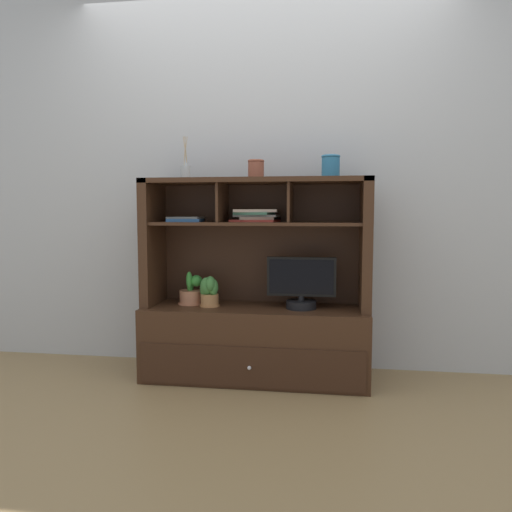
{
  "coord_description": "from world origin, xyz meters",
  "views": [
    {
      "loc": [
        0.46,
        -3.08,
        1.07
      ],
      "look_at": [
        0.0,
        0.0,
        0.78
      ],
      "focal_mm": 34.62,
      "sensor_mm": 36.0,
      "label": 1
    }
  ],
  "objects_px": {
    "tv_monitor": "(301,286)",
    "magazine_stack_centre": "(256,216)",
    "media_console": "(256,319)",
    "magazine_stack_left": "(186,219)",
    "potted_fern": "(192,293)",
    "diffuser_bottle": "(186,172)",
    "potted_orchid": "(209,291)",
    "ceramic_vase": "(256,169)",
    "accent_vase": "(331,167)"
  },
  "relations": [
    {
      "from": "tv_monitor",
      "to": "magazine_stack_centre",
      "type": "height_order",
      "value": "magazine_stack_centre"
    },
    {
      "from": "media_console",
      "to": "magazine_stack_centre",
      "type": "distance_m",
      "value": 0.66
    },
    {
      "from": "tv_monitor",
      "to": "magazine_stack_centre",
      "type": "bearing_deg",
      "value": 166.36
    },
    {
      "from": "magazine_stack_left",
      "to": "magazine_stack_centre",
      "type": "height_order",
      "value": "magazine_stack_centre"
    },
    {
      "from": "tv_monitor",
      "to": "media_console",
      "type": "bearing_deg",
      "value": 171.62
    },
    {
      "from": "potted_fern",
      "to": "diffuser_bottle",
      "type": "distance_m",
      "value": 0.79
    },
    {
      "from": "potted_orchid",
      "to": "potted_fern",
      "type": "distance_m",
      "value": 0.15
    },
    {
      "from": "potted_fern",
      "to": "magazine_stack_centre",
      "type": "relative_size",
      "value": 0.7
    },
    {
      "from": "potted_orchid",
      "to": "magazine_stack_left",
      "type": "height_order",
      "value": "magazine_stack_left"
    },
    {
      "from": "magazine_stack_centre",
      "to": "potted_fern",
      "type": "bearing_deg",
      "value": -177.65
    },
    {
      "from": "diffuser_bottle",
      "to": "ceramic_vase",
      "type": "relative_size",
      "value": 2.34
    },
    {
      "from": "magazine_stack_left",
      "to": "magazine_stack_centre",
      "type": "distance_m",
      "value": 0.45
    },
    {
      "from": "potted_fern",
      "to": "ceramic_vase",
      "type": "bearing_deg",
      "value": -2.43
    },
    {
      "from": "ceramic_vase",
      "to": "potted_orchid",
      "type": "bearing_deg",
      "value": -171.79
    },
    {
      "from": "media_console",
      "to": "diffuser_bottle",
      "type": "xyz_separation_m",
      "value": [
        -0.46,
        0.01,
        0.94
      ]
    },
    {
      "from": "potted_orchid",
      "to": "potted_fern",
      "type": "bearing_deg",
      "value": 155.7
    },
    {
      "from": "potted_orchid",
      "to": "diffuser_bottle",
      "type": "relative_size",
      "value": 0.72
    },
    {
      "from": "potted_fern",
      "to": "ceramic_vase",
      "type": "height_order",
      "value": "ceramic_vase"
    },
    {
      "from": "media_console",
      "to": "tv_monitor",
      "type": "xyz_separation_m",
      "value": [
        0.29,
        -0.04,
        0.22
      ]
    },
    {
      "from": "media_console",
      "to": "magazine_stack_centre",
      "type": "relative_size",
      "value": 4.6
    },
    {
      "from": "tv_monitor",
      "to": "ceramic_vase",
      "type": "bearing_deg",
      "value": 172.82
    },
    {
      "from": "media_console",
      "to": "ceramic_vase",
      "type": "distance_m",
      "value": 0.95
    },
    {
      "from": "potted_fern",
      "to": "diffuser_bottle",
      "type": "xyz_separation_m",
      "value": [
        -0.03,
        0.0,
        0.78
      ]
    },
    {
      "from": "media_console",
      "to": "accent_vase",
      "type": "bearing_deg",
      "value": 2.88
    },
    {
      "from": "media_console",
      "to": "ceramic_vase",
      "type": "bearing_deg",
      "value": -90.0
    },
    {
      "from": "tv_monitor",
      "to": "potted_orchid",
      "type": "bearing_deg",
      "value": -179.41
    },
    {
      "from": "magazine_stack_centre",
      "to": "accent_vase",
      "type": "bearing_deg",
      "value": -0.76
    },
    {
      "from": "tv_monitor",
      "to": "magazine_stack_centre",
      "type": "distance_m",
      "value": 0.53
    },
    {
      "from": "diffuser_bottle",
      "to": "magazine_stack_centre",
      "type": "bearing_deg",
      "value": 1.9
    },
    {
      "from": "media_console",
      "to": "magazine_stack_left",
      "type": "xyz_separation_m",
      "value": [
        -0.45,
        -0.03,
        0.64
      ]
    },
    {
      "from": "magazine_stack_left",
      "to": "media_console",
      "type": "bearing_deg",
      "value": 3.3
    },
    {
      "from": "diffuser_bottle",
      "to": "accent_vase",
      "type": "xyz_separation_m",
      "value": [
        0.92,
        0.01,
        0.02
      ]
    },
    {
      "from": "magazine_stack_centre",
      "to": "ceramic_vase",
      "type": "relative_size",
      "value": 2.64
    },
    {
      "from": "ceramic_vase",
      "to": "magazine_stack_centre",
      "type": "bearing_deg",
      "value": 101.27
    },
    {
      "from": "potted_orchid",
      "to": "magazine_stack_centre",
      "type": "xyz_separation_m",
      "value": [
        0.29,
        0.08,
        0.48
      ]
    },
    {
      "from": "potted_fern",
      "to": "magazine_stack_left",
      "type": "bearing_deg",
      "value": -118.05
    },
    {
      "from": "media_console",
      "to": "potted_orchid",
      "type": "distance_m",
      "value": 0.35
    },
    {
      "from": "media_console",
      "to": "potted_orchid",
      "type": "relative_size",
      "value": 7.24
    },
    {
      "from": "media_console",
      "to": "tv_monitor",
      "type": "relative_size",
      "value": 3.32
    },
    {
      "from": "magazine_stack_left",
      "to": "magazine_stack_centre",
      "type": "bearing_deg",
      "value": 7.13
    },
    {
      "from": "potted_orchid",
      "to": "accent_vase",
      "type": "distance_m",
      "value": 1.09
    },
    {
      "from": "media_console",
      "to": "potted_fern",
      "type": "height_order",
      "value": "media_console"
    },
    {
      "from": "media_console",
      "to": "accent_vase",
      "type": "xyz_separation_m",
      "value": [
        0.46,
        0.02,
        0.96
      ]
    },
    {
      "from": "media_console",
      "to": "ceramic_vase",
      "type": "xyz_separation_m",
      "value": [
        0.0,
        -0.01,
        0.95
      ]
    },
    {
      "from": "potted_orchid",
      "to": "magazine_stack_centre",
      "type": "bearing_deg",
      "value": 15.18
    },
    {
      "from": "magazine_stack_left",
      "to": "ceramic_vase",
      "type": "relative_size",
      "value": 1.9
    },
    {
      "from": "magazine_stack_left",
      "to": "diffuser_bottle",
      "type": "distance_m",
      "value": 0.31
    },
    {
      "from": "accent_vase",
      "to": "media_console",
      "type": "bearing_deg",
      "value": -177.12
    },
    {
      "from": "tv_monitor",
      "to": "potted_fern",
      "type": "distance_m",
      "value": 0.73
    },
    {
      "from": "accent_vase",
      "to": "ceramic_vase",
      "type": "bearing_deg",
      "value": -176.35
    }
  ]
}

